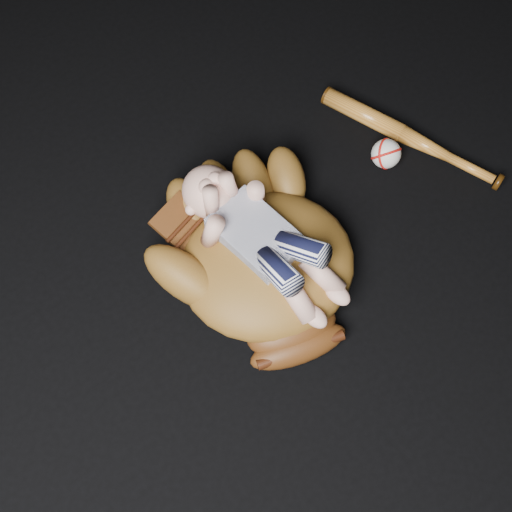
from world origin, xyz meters
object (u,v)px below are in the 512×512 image
baseball_bat (411,138)px  newborn_baby (268,242)px  baseball_glove (267,260)px  baseball (386,154)px

baseball_bat → newborn_baby: bearing=-173.7°
newborn_baby → baseball_bat: bearing=-0.5°
baseball_glove → newborn_baby: 0.06m
newborn_baby → baseball: 0.40m
newborn_baby → baseball_bat: size_ratio=0.88×
baseball_glove → baseball: (0.39, 0.06, -0.05)m
newborn_baby → baseball: newborn_baby is taller
newborn_baby → baseball_bat: 0.48m
newborn_baby → baseball_glove: bearing=-136.4°
baseball_bat → baseball_glove: bearing=-172.8°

